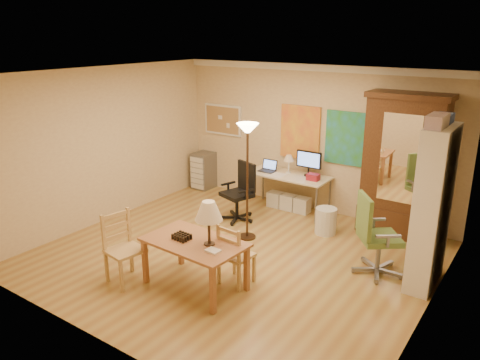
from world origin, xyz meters
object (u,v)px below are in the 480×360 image
Objects in this scene: dining_table at (199,233)px; office_chair_black at (239,205)px; computer_desk at (290,188)px; bookshelf at (432,209)px; armoire at (402,175)px; office_chair_green at (375,253)px.

office_chair_black is at bearing 112.87° from dining_table.
computer_desk is at bearing 97.41° from dining_table.
dining_table is 0.88× the size of computer_desk.
dining_table is 3.01m from bookshelf.
bookshelf is (2.80, -1.36, 0.64)m from computer_desk.
dining_table is 0.58× the size of armoire.
office_chair_green is at bearing -170.66° from bookshelf.
armoire is (1.59, 3.25, 0.24)m from dining_table.
dining_table is at bearing -135.87° from office_chair_green.
computer_desk reaches higher than office_chair_green.
bookshelf is at bearing 9.34° from office_chair_green.
bookshelf is at bearing -7.30° from office_chair_black.
dining_table is at bearing -142.95° from bookshelf.
office_chair_green is at bearing -84.13° from armoire.
dining_table is at bearing -116.08° from armoire.
armoire is 1.65m from bookshelf.
office_chair_green is at bearing -34.19° from computer_desk.
armoire is at bearing 21.96° from office_chair_black.
office_chair_black is at bearing -158.04° from armoire.
computer_desk reaches higher than office_chair_black.
office_chair_black is (-0.53, -0.94, -0.15)m from computer_desk.
office_chair_black is 0.49× the size of bookshelf.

